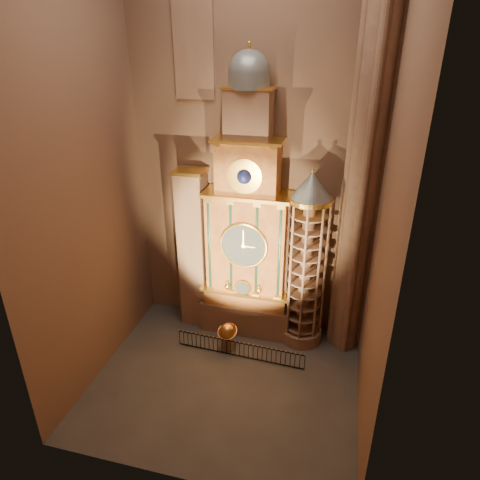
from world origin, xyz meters
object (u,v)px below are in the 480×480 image
(astronomical_clock, at_px, (248,233))
(iron_railing, at_px, (240,350))
(stair_turret, at_px, (306,263))
(celestial_globe, at_px, (227,334))
(portrait_tower, at_px, (194,250))

(astronomical_clock, relative_size, iron_railing, 2.20)
(stair_turret, distance_m, celestial_globe, 6.27)
(astronomical_clock, height_order, portrait_tower, astronomical_clock)
(celestial_globe, bearing_deg, iron_railing, -32.49)
(astronomical_clock, bearing_deg, portrait_tower, 179.71)
(portrait_tower, distance_m, celestial_globe, 5.50)
(portrait_tower, height_order, celestial_globe, portrait_tower)
(portrait_tower, bearing_deg, stair_turret, -2.33)
(portrait_tower, xyz_separation_m, stair_turret, (6.90, -0.28, 0.12))
(stair_turret, bearing_deg, astronomical_clock, 175.70)
(stair_turret, xyz_separation_m, celestial_globe, (-4.13, -2.10, -4.22))
(astronomical_clock, relative_size, celestial_globe, 9.59)
(iron_railing, bearing_deg, portrait_tower, 141.17)
(celestial_globe, bearing_deg, astronomical_clock, 75.12)
(astronomical_clock, height_order, celestial_globe, astronomical_clock)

